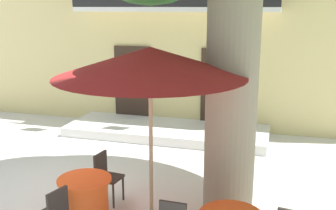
# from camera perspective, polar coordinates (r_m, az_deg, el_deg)

# --- Properties ---
(ground_plane) EXTENTS (120.00, 120.00, 0.00)m
(ground_plane) POSITION_cam_1_polar(r_m,az_deg,el_deg) (8.03, -15.20, -12.14)
(ground_plane) COLOR silver
(entrance_step_platform) EXTENTS (5.41, 1.85, 0.25)m
(entrance_step_platform) POSITION_cam_1_polar(r_m,az_deg,el_deg) (11.12, -0.20, -3.63)
(entrance_step_platform) COLOR silver
(entrance_step_platform) RESTS_ON ground
(cafe_table_near_tree) EXTENTS (0.86, 0.86, 0.76)m
(cafe_table_near_tree) POSITION_cam_1_polar(r_m,az_deg,el_deg) (6.89, -11.45, -12.82)
(cafe_table_near_tree) COLOR #EA561E
(cafe_table_near_tree) RESTS_ON ground
(cafe_chair_near_tree_0) EXTENTS (0.45, 0.45, 0.91)m
(cafe_chair_near_tree_0) POSITION_cam_1_polar(r_m,az_deg,el_deg) (7.43, -8.67, -9.48)
(cafe_chair_near_tree_0) COLOR #2D2823
(cafe_chair_near_tree_0) RESTS_ON ground
(cafe_umbrella) EXTENTS (2.90, 2.90, 2.85)m
(cafe_umbrella) POSITION_cam_1_polar(r_m,az_deg,el_deg) (6.07, -2.52, 5.89)
(cafe_umbrella) COLOR #997A56
(cafe_umbrella) RESTS_ON ground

